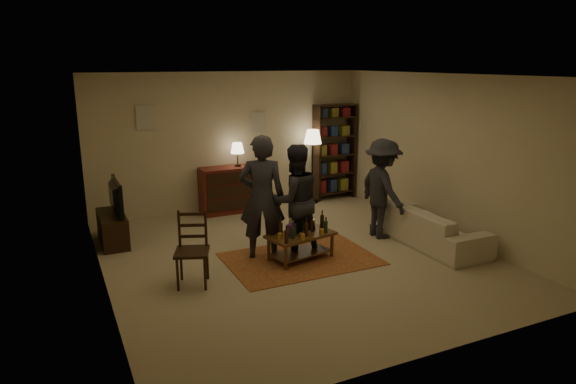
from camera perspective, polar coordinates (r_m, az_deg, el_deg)
floor at (r=7.88m, az=0.95°, el=-7.19°), size 6.00×6.00×0.00m
room_shell at (r=9.96m, az=-10.06°, el=7.92°), size 6.00×6.00×6.00m
rug at (r=7.78m, az=1.41°, el=-7.43°), size 2.20×1.50×0.01m
coffee_table at (r=7.65m, az=1.41°, el=-4.89°), size 1.08×0.73×0.75m
dining_chair at (r=6.92m, az=-10.59°, el=-5.90°), size 0.56×0.56×1.00m
tv_stand at (r=8.78m, az=-18.95°, el=-3.05°), size 0.40×1.00×1.06m
dresser at (r=10.07m, az=-6.82°, el=0.37°), size 1.00×0.50×1.36m
bookshelf at (r=11.00m, az=5.14°, el=4.58°), size 0.90×0.34×2.02m
floor_lamp at (r=10.56m, az=2.76°, el=5.61°), size 0.36×0.36×1.53m
sofa at (r=8.62m, az=15.44°, el=-3.65°), size 0.81×2.08×0.61m
person_left at (r=7.57m, az=-2.92°, el=-0.62°), size 0.81×0.69×1.88m
person_right at (r=7.72m, az=0.73°, el=-0.95°), size 0.84×0.66×1.71m
person_by_sofa at (r=8.66m, az=10.44°, el=0.35°), size 0.64×1.09×1.67m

